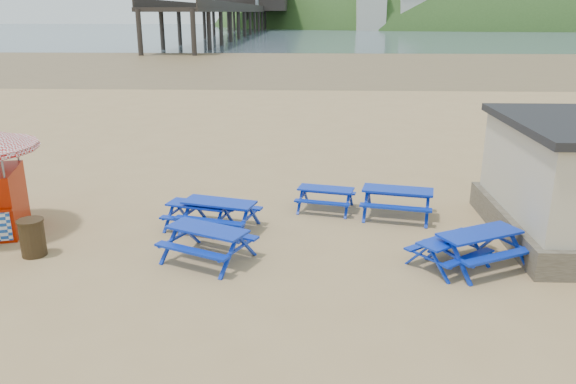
{
  "coord_description": "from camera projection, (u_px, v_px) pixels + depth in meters",
  "views": [
    {
      "loc": [
        1.82,
        -13.15,
        5.72
      ],
      "look_at": [
        1.2,
        1.5,
        1.0
      ],
      "focal_mm": 35.0,
      "sensor_mm": 36.0,
      "label": 1
    }
  ],
  "objects": [
    {
      "name": "ground",
      "position": [
        239.0,
        247.0,
        14.33
      ],
      "size": [
        400.0,
        400.0,
        0.0
      ],
      "primitive_type": "plane",
      "color": "tan",
      "rests_on": "ground"
    },
    {
      "name": "wet_sand",
      "position": [
        297.0,
        62.0,
        66.64
      ],
      "size": [
        400.0,
        400.0,
        0.0
      ],
      "primitive_type": "plane",
      "color": "olive",
      "rests_on": "ground"
    },
    {
      "name": "sea",
      "position": [
        307.0,
        31.0,
        176.01
      ],
      "size": [
        400.0,
        400.0,
        0.0
      ],
      "primitive_type": "plane",
      "color": "#4B5E6C",
      "rests_on": "ground"
    },
    {
      "name": "picnic_table_blue_a",
      "position": [
        220.0,
        216.0,
        15.32
      ],
      "size": [
        2.31,
        2.04,
        0.82
      ],
      "rotation": [
        0.0,
        0.0,
        -0.27
      ],
      "color": "#0036A3",
      "rests_on": "ground"
    },
    {
      "name": "picnic_table_blue_b",
      "position": [
        397.0,
        203.0,
        16.32
      ],
      "size": [
        2.29,
        2.0,
        0.84
      ],
      "rotation": [
        0.0,
        0.0,
        -0.21
      ],
      "color": "#0036A3",
      "rests_on": "ground"
    },
    {
      "name": "picnic_table_blue_c",
      "position": [
        326.0,
        199.0,
        16.89
      ],
      "size": [
        1.89,
        1.65,
        0.69
      ],
      "rotation": [
        0.0,
        0.0,
        -0.23
      ],
      "color": "#0036A3",
      "rests_on": "ground"
    },
    {
      "name": "picnic_table_blue_d",
      "position": [
        208.0,
        244.0,
        13.44
      ],
      "size": [
        2.44,
        2.26,
        0.82
      ],
      "rotation": [
        0.0,
        0.0,
        -0.44
      ],
      "color": "#0036A3",
      "rests_on": "ground"
    },
    {
      "name": "picnic_table_blue_e",
      "position": [
        478.0,
        249.0,
        13.15
      ],
      "size": [
        2.51,
        2.34,
        0.84
      ],
      "rotation": [
        0.0,
        0.0,
        0.47
      ],
      "color": "#0036A3",
      "rests_on": "ground"
    },
    {
      "name": "picnic_table_blue_f",
      "position": [
        449.0,
        252.0,
        13.14
      ],
      "size": [
        2.1,
        2.04,
        0.69
      ],
      "rotation": [
        0.0,
        0.0,
        0.65
      ],
      "color": "#0036A3",
      "rests_on": "ground"
    },
    {
      "name": "litter_bin",
      "position": [
        32.0,
        237.0,
        13.68
      ],
      "size": [
        0.64,
        0.64,
        0.93
      ],
      "color": "#372413",
      "rests_on": "ground"
    },
    {
      "name": "pier",
      "position": [
        252.0,
        13.0,
        182.89
      ],
      "size": [
        24.0,
        220.0,
        39.29
      ],
      "color": "black",
      "rests_on": "ground"
    },
    {
      "name": "headland_town",
      "position": [
        525.0,
        51.0,
        232.19
      ],
      "size": [
        264.0,
        144.0,
        108.0
      ],
      "color": "#2D4C1E",
      "rests_on": "ground"
    },
    {
      "name": "picnic_table_blue_g",
      "position": [
        199.0,
        216.0,
        15.48
      ],
      "size": [
        1.98,
        1.75,
        0.71
      ],
      "rotation": [
        0.0,
        0.0,
        -0.26
      ],
      "color": "#0036A3",
      "rests_on": "ground"
    }
  ]
}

